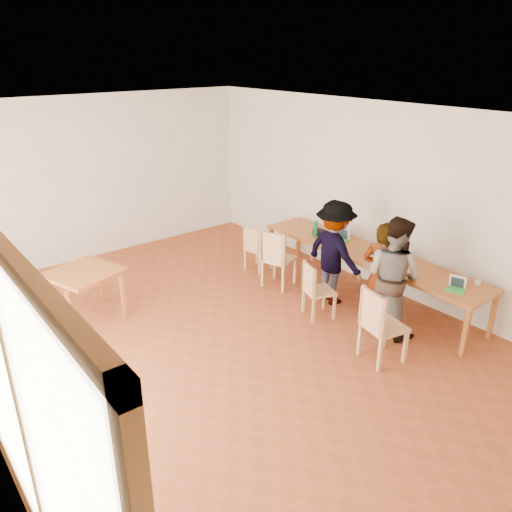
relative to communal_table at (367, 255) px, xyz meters
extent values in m
plane|color=#A24827|center=(-2.50, 0.38, -0.70)|extent=(8.00, 8.00, 0.00)
cube|color=#EEE6CE|center=(-2.50, 4.38, 0.80)|extent=(6.00, 0.10, 3.00)
cube|color=#EEE6CE|center=(0.50, 0.38, 0.80)|extent=(0.10, 8.00, 3.00)
cube|color=white|center=(-2.50, 0.38, 2.32)|extent=(6.00, 8.00, 0.04)
cube|color=#AD6326|center=(0.00, 0.00, 0.02)|extent=(0.80, 4.00, 0.05)
cube|color=#AD6326|center=(-0.34, -1.94, -0.35)|extent=(0.06, 0.06, 0.70)
cube|color=#AD6326|center=(-0.34, 1.94, -0.35)|extent=(0.06, 0.06, 0.70)
cube|color=#AD6326|center=(0.34, -1.94, -0.35)|extent=(0.06, 0.06, 0.70)
cube|color=#AD6326|center=(0.34, 1.94, -0.35)|extent=(0.06, 0.06, 0.70)
cube|color=#AD6326|center=(-3.77, 2.09, 0.02)|extent=(0.90, 0.90, 0.05)
cube|color=#AD6326|center=(-4.16, 1.70, -0.35)|extent=(0.05, 0.05, 0.70)
cube|color=#AD6326|center=(-4.16, 2.48, -0.35)|extent=(0.05, 0.05, 0.70)
cube|color=#AD6326|center=(-3.38, 1.70, -0.35)|extent=(0.05, 0.05, 0.70)
cube|color=#AD6326|center=(-3.38, 2.48, -0.35)|extent=(0.05, 0.05, 0.70)
cube|color=tan|center=(-1.23, -1.33, -0.22)|extent=(0.56, 0.56, 0.04)
cube|color=tan|center=(-1.43, -1.28, 0.04)|extent=(0.14, 0.47, 0.49)
cube|color=tan|center=(-1.06, -0.01, -0.29)|extent=(0.51, 0.51, 0.04)
cube|color=tan|center=(-1.23, 0.05, -0.07)|extent=(0.17, 0.39, 0.42)
cube|color=tan|center=(-0.83, 1.16, -0.23)|extent=(0.59, 0.59, 0.04)
cube|color=tan|center=(-1.03, 1.09, 0.04)|extent=(0.19, 0.46, 0.49)
cube|color=tan|center=(-0.68, 1.90, -0.31)|extent=(0.46, 0.46, 0.04)
cube|color=tan|center=(-0.85, 1.87, -0.08)|extent=(0.11, 0.39, 0.41)
cube|color=tan|center=(-5.00, 1.36, -0.30)|extent=(0.55, 0.55, 0.04)
cube|color=tan|center=(-4.87, 1.24, -0.08)|extent=(0.30, 0.31, 0.41)
imported|color=gray|center=(-0.65, -0.78, 0.10)|extent=(0.54, 0.67, 1.60)
imported|color=gray|center=(-0.59, -0.93, 0.15)|extent=(0.66, 0.84, 1.70)
imported|color=gray|center=(-0.55, 0.20, 0.12)|extent=(0.65, 1.09, 1.65)
cube|color=green|center=(-0.14, -1.60, 0.06)|extent=(0.23, 0.28, 0.02)
cube|color=white|center=(-0.06, -1.58, 0.15)|extent=(0.13, 0.23, 0.20)
cube|color=green|center=(-0.01, -0.48, 0.06)|extent=(0.21, 0.26, 0.02)
cube|color=white|center=(0.07, -0.50, 0.14)|extent=(0.12, 0.22, 0.19)
cube|color=green|center=(0.04, 0.63, 0.06)|extent=(0.24, 0.30, 0.03)
cube|color=white|center=(0.13, 0.65, 0.16)|extent=(0.13, 0.26, 0.22)
imported|color=yellow|center=(-0.04, 0.78, 0.10)|extent=(0.19, 0.19, 0.11)
cylinder|color=#136837|center=(-0.13, 1.03, 0.19)|extent=(0.07, 0.07, 0.28)
cylinder|color=silver|center=(-0.08, -0.37, 0.09)|extent=(0.07, 0.07, 0.09)
cylinder|color=white|center=(0.27, -1.69, 0.08)|extent=(0.08, 0.08, 0.06)
cube|color=#E33993|center=(-0.19, -0.30, 0.05)|extent=(0.05, 0.10, 0.01)
cube|color=black|center=(0.00, 1.02, 0.09)|extent=(0.16, 0.26, 0.09)
camera|label=1|loc=(-5.90, -4.60, 3.01)|focal=35.00mm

